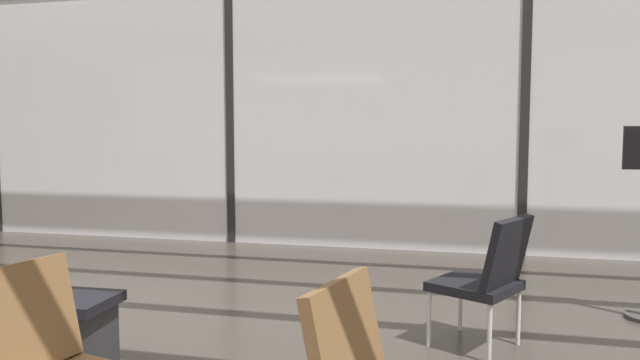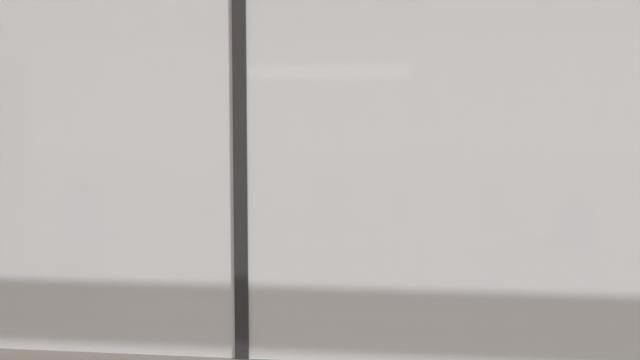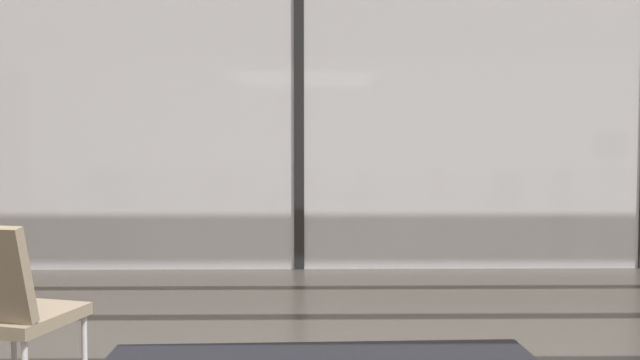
% 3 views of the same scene
% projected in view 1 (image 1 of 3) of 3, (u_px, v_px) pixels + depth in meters
% --- Properties ---
extents(glass_curtain_wall, '(14.00, 0.08, 3.19)m').
position_uv_depth(glass_curtain_wall, '(231.00, 116.00, 7.29)').
color(glass_curtain_wall, silver).
rests_on(glass_curtain_wall, ground).
extents(window_mullion_1, '(0.10, 0.12, 3.19)m').
position_uv_depth(window_mullion_1, '(231.00, 116.00, 7.29)').
color(window_mullion_1, black).
rests_on(window_mullion_1, ground).
extents(window_mullion_2, '(0.10, 0.12, 3.19)m').
position_uv_depth(window_mullion_2, '(524.00, 114.00, 6.48)').
color(window_mullion_2, black).
rests_on(window_mullion_2, ground).
extents(parked_airplane, '(13.20, 4.16, 4.16)m').
position_uv_depth(parked_airplane, '(266.00, 102.00, 13.26)').
color(parked_airplane, silver).
rests_on(parked_airplane, ground).
extents(lounge_chair_4, '(0.69, 0.67, 0.87)m').
position_uv_depth(lounge_chair_4, '(488.00, 274.00, 3.70)').
color(lounge_chair_4, black).
rests_on(lounge_chair_4, ground).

